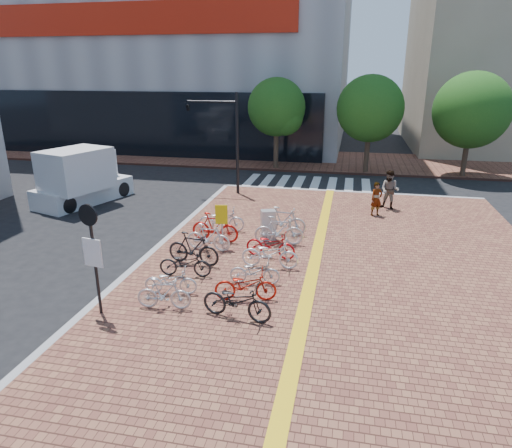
% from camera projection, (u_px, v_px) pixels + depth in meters
% --- Properties ---
extents(ground, '(120.00, 120.00, 0.00)m').
position_uv_depth(ground, '(247.00, 283.00, 14.70)').
color(ground, black).
rests_on(ground, ground).
extents(sidewalk, '(14.00, 34.00, 0.15)m').
position_uv_depth(sidewalk, '(335.00, 398.00, 9.46)').
color(sidewalk, brown).
rests_on(sidewalk, ground).
extents(tactile_strip, '(0.40, 34.00, 0.01)m').
position_uv_depth(tactile_strip, '(287.00, 388.00, 9.62)').
color(tactile_strip, gold).
rests_on(tactile_strip, sidewalk).
extents(kerb_west, '(0.25, 34.00, 0.15)m').
position_uv_depth(kerb_west, '(37.00, 357.00, 10.81)').
color(kerb_west, gray).
rests_on(kerb_west, ground).
extents(kerb_north, '(14.00, 0.25, 0.15)m').
position_uv_depth(kerb_north, '(348.00, 193.00, 25.21)').
color(kerb_north, gray).
rests_on(kerb_north, ground).
extents(far_sidewalk, '(70.00, 8.00, 0.15)m').
position_uv_depth(far_sidewalk, '(310.00, 161.00, 34.14)').
color(far_sidewalk, brown).
rests_on(far_sidewalk, ground).
extents(crosswalk, '(7.50, 4.00, 0.01)m').
position_uv_depth(crosswalk, '(307.00, 183.00, 27.57)').
color(crosswalk, silver).
rests_on(crosswalk, ground).
extents(street_trees, '(16.20, 4.60, 6.35)m').
position_uv_depth(street_trees, '(387.00, 111.00, 28.58)').
color(street_trees, '#38281E').
rests_on(street_trees, far_sidewalk).
extents(bike_0, '(1.58, 0.61, 0.93)m').
position_uv_depth(bike_0, '(164.00, 294.00, 12.71)').
color(bike_0, silver).
rests_on(bike_0, sidewalk).
extents(bike_1, '(1.65, 0.78, 0.83)m').
position_uv_depth(bike_1, '(171.00, 281.00, 13.58)').
color(bike_1, silver).
rests_on(bike_1, sidewalk).
extents(bike_2, '(1.76, 0.75, 0.90)m').
position_uv_depth(bike_2, '(185.00, 263.00, 14.75)').
color(bike_2, black).
rests_on(bike_2, sidewalk).
extents(bike_3, '(1.97, 0.81, 1.15)m').
position_uv_depth(bike_3, '(193.00, 248.00, 15.62)').
color(bike_3, black).
rests_on(bike_3, sidewalk).
extents(bike_4, '(1.75, 0.64, 1.03)m').
position_uv_depth(bike_4, '(208.00, 237.00, 16.85)').
color(bike_4, white).
rests_on(bike_4, sidewalk).
extents(bike_5, '(1.96, 0.71, 1.15)m').
position_uv_depth(bike_5, '(215.00, 227.00, 17.73)').
color(bike_5, '#B3120C').
rests_on(bike_5, sidewalk).
extents(bike_6, '(1.98, 0.92, 1.00)m').
position_uv_depth(bike_6, '(221.00, 220.00, 18.84)').
color(bike_6, silver).
rests_on(bike_6, sidewalk).
extents(bike_7, '(2.06, 1.00, 1.04)m').
position_uv_depth(bike_7, '(237.00, 301.00, 12.20)').
color(bike_7, black).
rests_on(bike_7, sidewalk).
extents(bike_8, '(1.89, 0.94, 0.95)m').
position_uv_depth(bike_8, '(246.00, 285.00, 13.19)').
color(bike_8, '#B0180C').
rests_on(bike_8, sidewalk).
extents(bike_9, '(1.63, 0.71, 0.83)m').
position_uv_depth(bike_9, '(255.00, 271.00, 14.24)').
color(bike_9, '#BABABF').
rests_on(bike_9, sidewalk).
extents(bike_10, '(1.95, 0.71, 1.02)m').
position_uv_depth(bike_10, '(270.00, 254.00, 15.36)').
color(bike_10, silver).
rests_on(bike_10, sidewalk).
extents(bike_11, '(1.91, 0.91, 0.96)m').
position_uv_depth(bike_11, '(271.00, 245.00, 16.23)').
color(bike_11, '#AF0C11').
rests_on(bike_11, sidewalk).
extents(bike_12, '(1.93, 0.73, 1.13)m').
position_uv_depth(bike_12, '(279.00, 231.00, 17.37)').
color(bike_12, silver).
rests_on(bike_12, sidewalk).
extents(bike_13, '(1.93, 0.72, 1.13)m').
position_uv_depth(bike_13, '(283.00, 221.00, 18.52)').
color(bike_13, '#ABABB0').
rests_on(bike_13, sidewalk).
extents(pedestrian_a, '(0.68, 0.60, 1.56)m').
position_uv_depth(pedestrian_a, '(376.00, 199.00, 20.84)').
color(pedestrian_a, gray).
rests_on(pedestrian_a, sidewalk).
extents(pedestrian_b, '(1.11, 1.00, 1.87)m').
position_uv_depth(pedestrian_b, '(390.00, 190.00, 21.77)').
color(pedestrian_b, '#4C5061').
rests_on(pedestrian_b, sidewalk).
extents(utility_box, '(0.66, 0.57, 1.21)m').
position_uv_depth(utility_box, '(268.00, 225.00, 17.89)').
color(utility_box, silver).
rests_on(utility_box, sidewalk).
extents(yellow_sign, '(0.45, 0.14, 1.68)m').
position_uv_depth(yellow_sign, '(222.00, 218.00, 16.89)').
color(yellow_sign, '#B7B7BC').
rests_on(yellow_sign, sidewalk).
extents(notice_sign, '(0.58, 0.18, 3.15)m').
position_uv_depth(notice_sign, '(92.00, 246.00, 11.97)').
color(notice_sign, black).
rests_on(notice_sign, sidewalk).
extents(traffic_light_pole, '(2.85, 1.10, 5.31)m').
position_uv_depth(traffic_light_pole, '(214.00, 124.00, 23.91)').
color(traffic_light_pole, black).
rests_on(traffic_light_pole, sidewalk).
extents(box_truck, '(3.53, 5.38, 2.88)m').
position_uv_depth(box_truck, '(81.00, 177.00, 23.30)').
color(box_truck, silver).
rests_on(box_truck, ground).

